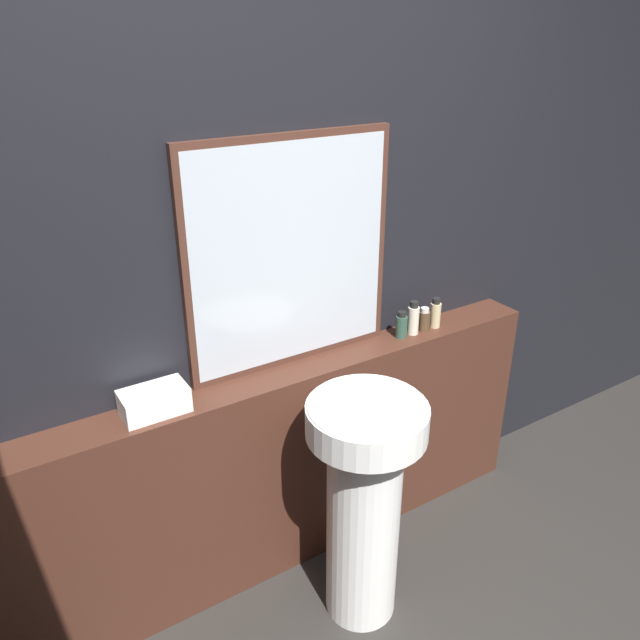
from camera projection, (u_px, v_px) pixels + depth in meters
The scene contains 9 objects.
wall_back at pixel (274, 274), 2.30m from camera, with size 8.00×0.06×2.50m.
vanity_counter at pixel (294, 465), 2.55m from camera, with size 2.29×0.18×0.90m.
pedestal_sink at pixel (364, 496), 2.25m from camera, with size 0.42×0.42×0.94m.
mirror at pixel (291, 255), 2.25m from camera, with size 0.83×0.03×0.86m.
towel_stack at pixel (154, 401), 2.08m from camera, with size 0.22×0.13×0.09m.
shampoo_bottle at pixel (401, 325), 2.59m from camera, with size 0.05×0.05×0.12m.
conditioner_bottle at pixel (413, 319), 2.61m from camera, with size 0.05×0.05×0.15m.
lotion_bottle at pixel (424, 320), 2.65m from camera, with size 0.05×0.05×0.10m.
body_wash_bottle at pixel (435, 314), 2.68m from camera, with size 0.05×0.05×0.13m.
Camera 1 is at (-1.00, -0.36, 2.08)m, focal length 35.00 mm.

